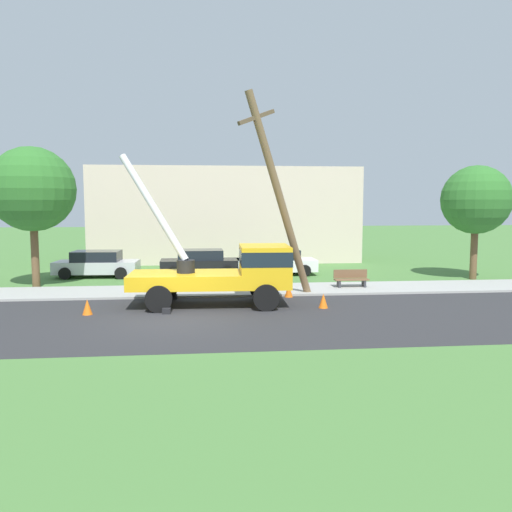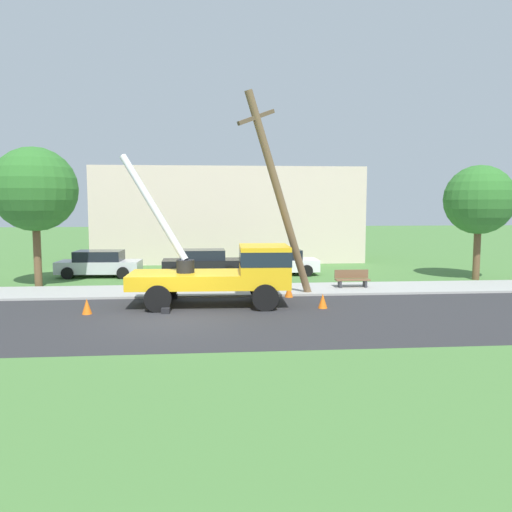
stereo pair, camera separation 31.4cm
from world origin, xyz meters
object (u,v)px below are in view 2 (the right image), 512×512
parked_sedan_black (203,262)px  park_bench (352,279)px  leaning_utility_pole (279,195)px  parked_sedan_silver (99,264)px  traffic_cone_behind (87,307)px  traffic_cone_ahead (323,301)px  roadside_tree_near (35,190)px  roadside_tree_far (479,200)px  traffic_cone_curbside (289,291)px  utility_truck (231,270)px  parked_sedan_white (278,262)px

parked_sedan_black → park_bench: parked_sedan_black is taller
leaning_utility_pole → parked_sedan_silver: size_ratio=1.90×
leaning_utility_pole → parked_sedan_black: (-3.31, 7.35, -3.65)m
leaning_utility_pole → parked_sedan_silver: bearing=141.2°
leaning_utility_pole → traffic_cone_behind: leaning_utility_pole is taller
traffic_cone_ahead → parked_sedan_black: (-4.71, 9.66, 0.43)m
roadside_tree_near → traffic_cone_behind: bearing=-60.0°
traffic_cone_ahead → roadside_tree_far: roadside_tree_far is taller
parked_sedan_black → traffic_cone_curbside: bearing=-62.5°
utility_truck → roadside_tree_far: size_ratio=1.13×
parked_sedan_white → roadside_tree_far: (10.09, -2.81, 3.44)m
roadside_tree_near → parked_sedan_silver: bearing=55.7°
park_bench → roadside_tree_far: (7.30, 2.39, 3.69)m
traffic_cone_ahead → parked_sedan_white: (-0.47, 9.40, 0.43)m
leaning_utility_pole → parked_sedan_white: (0.92, 7.09, -3.65)m
traffic_cone_ahead → parked_sedan_silver: size_ratio=0.13×
leaning_utility_pole → parked_sedan_silver: 12.01m
park_bench → roadside_tree_far: 8.53m
parked_sedan_silver → roadside_tree_far: bearing=-8.2°
utility_truck → traffic_cone_curbside: utility_truck is taller
parked_sedan_black → park_bench: (7.02, -5.46, -0.25)m
traffic_cone_behind → traffic_cone_curbside: same height
utility_truck → roadside_tree_near: size_ratio=1.02×
traffic_cone_curbside → roadside_tree_near: bearing=161.7°
traffic_cone_curbside → park_bench: bearing=28.7°
parked_sedan_silver → roadside_tree_near: 5.54m
utility_truck → traffic_cone_ahead: utility_truck is taller
traffic_cone_behind → park_bench: park_bench is taller
roadside_tree_near → utility_truck: bearing=-30.3°
roadside_tree_far → traffic_cone_behind: bearing=-159.4°
leaning_utility_pole → traffic_cone_curbside: 4.11m
leaning_utility_pole → parked_sedan_white: size_ratio=1.93×
parked_sedan_white → roadside_tree_near: roadside_tree_near is taller
parked_sedan_white → traffic_cone_ahead: bearing=-87.1°
traffic_cone_curbside → roadside_tree_near: (-11.58, 3.82, 4.36)m
traffic_cone_ahead → parked_sedan_silver: 14.01m
utility_truck → parked_sedan_silver: 10.95m
parked_sedan_black → roadside_tree_near: (-7.81, -3.41, 3.92)m
parked_sedan_white → roadside_tree_near: (-12.04, -3.15, 3.92)m
traffic_cone_ahead → roadside_tree_near: 14.65m
traffic_cone_behind → park_bench: bearing=22.2°
park_bench → roadside_tree_near: size_ratio=0.24×
park_bench → roadside_tree_far: size_ratio=0.27×
parked_sedan_white → roadside_tree_near: 13.05m
traffic_cone_behind → parked_sedan_silver: parked_sedan_silver is taller
parked_sedan_silver → parked_sedan_black: size_ratio=1.01×
utility_truck → parked_sedan_white: 8.98m
utility_truck → traffic_cone_behind: size_ratio=12.07×
traffic_cone_behind → parked_sedan_white: 12.75m
park_bench → parked_sedan_black: bearing=142.1°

